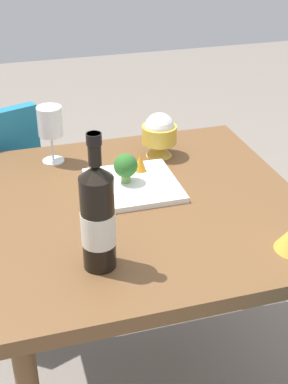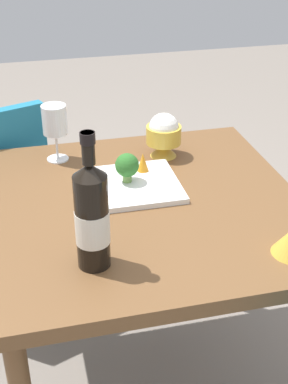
# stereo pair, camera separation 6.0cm
# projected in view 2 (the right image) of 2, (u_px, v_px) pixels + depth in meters

# --- Properties ---
(dining_table) EXTENTS (0.86, 0.86, 0.73)m
(dining_table) POSITION_uv_depth(u_px,v_px,m) (144.00, 229.00, 1.53)
(dining_table) COLOR brown
(dining_table) RESTS_ON ground_plane
(wine_bottle) EXTENTS (0.08, 0.08, 0.33)m
(wine_bottle) POSITION_uv_depth(u_px,v_px,m) (92.00, 216.00, 1.18)
(wine_bottle) COLOR black
(wine_bottle) RESTS_ON dining_table
(wine_glass) EXTENTS (0.08, 0.08, 0.18)m
(wine_glass) POSITION_uv_depth(u_px,v_px,m) (55.00, 121.00, 1.65)
(wine_glass) COLOR white
(wine_glass) RESTS_ON dining_table
(rice_bowl) EXTENTS (0.11, 0.11, 0.14)m
(rice_bowl) POSITION_uv_depth(u_px,v_px,m) (164.00, 134.00, 1.70)
(rice_bowl) COLOR gold
(rice_bowl) RESTS_ON dining_table
(serving_plate) EXTENTS (0.25, 0.25, 0.02)m
(serving_plate) POSITION_uv_depth(u_px,v_px,m) (135.00, 185.00, 1.55)
(serving_plate) COLOR white
(serving_plate) RESTS_ON dining_table
(broccoli_floret) EXTENTS (0.07, 0.07, 0.09)m
(broccoli_floret) POSITION_uv_depth(u_px,v_px,m) (127.00, 166.00, 1.53)
(broccoli_floret) COLOR #729E4C
(broccoli_floret) RESTS_ON serving_plate
(carrot_garnish_left) EXTENTS (0.03, 0.03, 0.06)m
(carrot_garnish_left) POSITION_uv_depth(u_px,v_px,m) (143.00, 162.00, 1.60)
(carrot_garnish_left) COLOR orange
(carrot_garnish_left) RESTS_ON serving_plate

